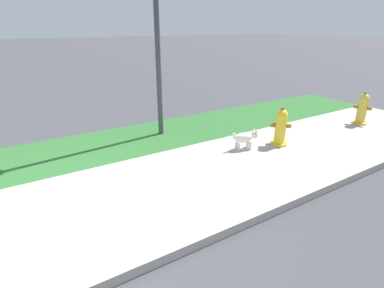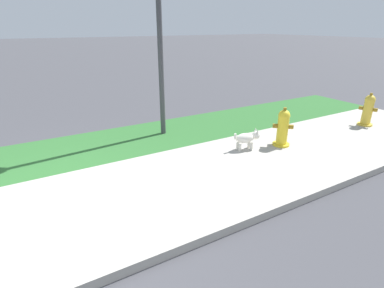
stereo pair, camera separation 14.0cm
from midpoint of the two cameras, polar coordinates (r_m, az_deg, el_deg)
ground_plane at (r=4.27m, az=-27.22°, el=-13.41°), size 120.00×120.00×0.00m
sidewalk_pavement at (r=4.26m, az=-27.23°, el=-13.35°), size 18.00×2.46×0.01m
grass_verge at (r=6.21m, az=-29.44°, el=-2.80°), size 18.00×1.87×0.01m
fire_hydrant_by_grass_verge at (r=8.39m, az=29.28°, el=5.88°), size 0.38×0.40×0.80m
fire_hydrant_across_street at (r=6.25m, az=15.91°, el=3.16°), size 0.36×0.36×0.79m
small_white_dog at (r=5.92m, az=9.52°, el=1.22°), size 0.54×0.28×0.42m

